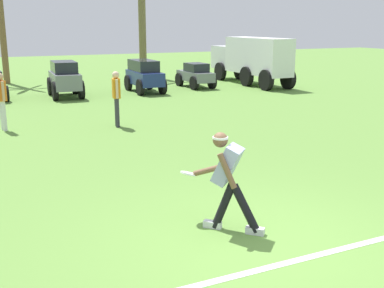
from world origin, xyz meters
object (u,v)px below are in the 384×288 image
Objects in this scene: teammate_midfield at (1,96)px; parked_car_slot_d at (144,75)px; palm_tree_far_left at (0,8)px; frisbee_thrower at (228,177)px; parked_car_slot_e at (196,75)px; teammate_near_sideline at (116,94)px; palm_tree_left_of_centre at (142,6)px; parked_car_slot_c at (65,78)px; box_truck at (251,58)px; frisbee_in_flight at (189,173)px.

teammate_midfield is 8.16m from parked_car_slot_d.
palm_tree_far_left reaches higher than teammate_midfield.
parked_car_slot_e is at bearing 66.29° from frisbee_thrower.
teammate_near_sideline is 0.25× the size of palm_tree_left_of_centre.
box_truck is (8.86, 0.47, 0.49)m from parked_car_slot_c.
palm_tree_far_left is at bearing 179.52° from palm_tree_left_of_centre.
palm_tree_far_left is (-1.75, 5.70, 2.79)m from parked_car_slot_c.
palm_tree_far_left is at bearing 99.49° from teammate_near_sideline.
teammate_near_sideline is 7.06m from parked_car_slot_d.
palm_tree_left_of_centre is (5.91, 18.84, 3.02)m from frisbee_in_flight.
palm_tree_left_of_centre is at bearing 124.89° from box_truck.
box_truck is 12.06m from palm_tree_far_left.
frisbee_thrower reaches higher than parked_car_slot_d.
teammate_near_sideline reaches higher than parked_car_slot_d.
parked_car_slot_c is 5.96m from parked_car_slot_e.
teammate_near_sideline is at bearing -87.67° from parked_car_slot_c.
box_truck is at bearing -55.11° from palm_tree_left_of_centre.
parked_car_slot_c is at bearing -175.40° from parked_car_slot_e.
parked_car_slot_e reaches higher than frisbee_in_flight.
palm_tree_left_of_centre is (7.95, 11.14, 2.78)m from teammate_midfield.
palm_tree_far_left is (-10.62, 5.23, 2.30)m from box_truck.
palm_tree_far_left is (-7.69, 5.22, 2.96)m from parked_car_slot_e.
parked_car_slot_e is 3.00m from box_truck.
parked_car_slot_c reaches higher than parked_car_slot_d.
parked_car_slot_c is (0.66, 13.20, 0.04)m from frisbee_in_flight.
frisbee_in_flight is 16.67m from box_truck.
parked_car_slot_e is (8.63, 5.98, -0.38)m from teammate_midfield.
teammate_near_sideline is 0.65× the size of parked_car_slot_c.
teammate_near_sideline reaches higher than frisbee_in_flight.
box_truck reaches higher than teammate_near_sideline.
parked_car_slot_d is 6.67m from palm_tree_left_of_centre.
teammate_near_sideline and teammate_midfield have the same top height.
teammate_near_sideline is 0.26× the size of box_truck.
teammate_midfield reaches higher than parked_car_slot_e.
parked_car_slot_d is 0.41× the size of box_truck.
frisbee_in_flight is at bearing -97.58° from teammate_near_sideline.
frisbee_thrower is 0.24× the size of box_truck.
frisbee_thrower is 0.90× the size of teammate_midfield.
teammate_near_sideline is at bearing -80.51° from palm_tree_far_left.
teammate_midfield is at bearing 104.80° from frisbee_in_flight.
frisbee_in_flight is 19.98m from palm_tree_left_of_centre.
palm_tree_left_of_centre is at bearing 47.03° from parked_car_slot_c.
parked_car_slot_d is at bearing -170.01° from parked_car_slot_e.
parked_car_slot_d is at bearing 73.27° from frisbee_in_flight.
teammate_midfield is 0.70× the size of parked_car_slot_e.
palm_tree_far_left is (-1.10, 18.90, 2.82)m from frisbee_in_flight.
frisbee_in_flight is 7.97m from teammate_midfield.
teammate_midfield is at bearing -125.49° from palm_tree_left_of_centre.
palm_tree_left_of_centre is (7.01, -0.06, 0.19)m from palm_tree_far_left.
frisbee_thrower is 19.75m from palm_tree_far_left.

